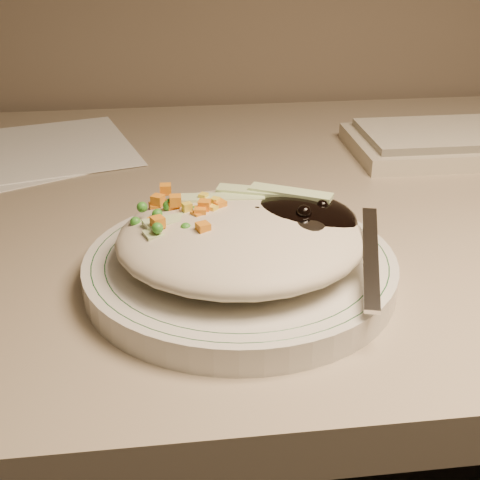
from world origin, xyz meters
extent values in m
cube|color=gray|center=(0.00, 1.38, 0.72)|extent=(1.40, 0.70, 0.04)
cylinder|color=silver|center=(-0.06, 1.20, 0.75)|extent=(0.25, 0.25, 0.02)
torus|color=#144723|center=(-0.06, 1.20, 0.76)|extent=(0.23, 0.23, 0.00)
torus|color=#144723|center=(-0.06, 1.20, 0.76)|extent=(0.21, 0.21, 0.00)
ellipsoid|color=beige|center=(-0.06, 1.20, 0.78)|extent=(0.19, 0.18, 0.04)
ellipsoid|color=black|center=(-0.02, 1.21, 0.79)|extent=(0.10, 0.09, 0.03)
ellipsoid|color=orange|center=(-0.11, 1.22, 0.78)|extent=(0.08, 0.08, 0.02)
sphere|color=black|center=(-0.05, 1.21, 0.79)|extent=(0.01, 0.01, 0.01)
sphere|color=black|center=(-0.02, 1.22, 0.79)|extent=(0.01, 0.01, 0.01)
sphere|color=black|center=(0.00, 1.21, 0.80)|extent=(0.01, 0.01, 0.01)
sphere|color=black|center=(-0.01, 1.23, 0.79)|extent=(0.01, 0.01, 0.01)
sphere|color=black|center=(-0.02, 1.20, 0.80)|extent=(0.01, 0.01, 0.01)
sphere|color=black|center=(-0.02, 1.21, 0.79)|extent=(0.01, 0.01, 0.01)
sphere|color=black|center=(-0.01, 1.22, 0.79)|extent=(0.01, 0.01, 0.01)
cube|color=orange|center=(-0.11, 1.23, 0.80)|extent=(0.01, 0.01, 0.01)
cube|color=orange|center=(-0.10, 1.20, 0.79)|extent=(0.01, 0.01, 0.01)
cube|color=orange|center=(-0.13, 1.24, 0.80)|extent=(0.01, 0.01, 0.01)
cube|color=orange|center=(-0.09, 1.22, 0.80)|extent=(0.01, 0.01, 0.01)
cube|color=orange|center=(-0.09, 1.21, 0.80)|extent=(0.01, 0.01, 0.01)
cube|color=orange|center=(-0.13, 1.25, 0.79)|extent=(0.01, 0.01, 0.01)
cube|color=orange|center=(-0.11, 1.23, 0.80)|extent=(0.01, 0.01, 0.01)
cube|color=orange|center=(-0.10, 1.21, 0.80)|extent=(0.01, 0.01, 0.01)
cube|color=orange|center=(-0.08, 1.22, 0.80)|extent=(0.01, 0.01, 0.01)
cube|color=orange|center=(-0.12, 1.25, 0.80)|extent=(0.01, 0.01, 0.01)
cube|color=orange|center=(-0.13, 1.19, 0.80)|extent=(0.01, 0.01, 0.01)
cube|color=orange|center=(-0.09, 1.18, 0.80)|extent=(0.01, 0.01, 0.01)
cube|color=orange|center=(-0.13, 1.21, 0.79)|extent=(0.01, 0.01, 0.01)
cube|color=orange|center=(-0.13, 1.24, 0.79)|extent=(0.01, 0.01, 0.01)
sphere|color=#388C28|center=(-0.09, 1.22, 0.80)|extent=(0.01, 0.01, 0.01)
sphere|color=#388C28|center=(-0.13, 1.18, 0.80)|extent=(0.01, 0.01, 0.01)
sphere|color=#388C28|center=(-0.13, 1.22, 0.80)|extent=(0.01, 0.01, 0.01)
sphere|color=#388C28|center=(-0.14, 1.22, 0.80)|extent=(0.01, 0.01, 0.01)
sphere|color=#388C28|center=(-0.10, 1.22, 0.79)|extent=(0.01, 0.01, 0.01)
sphere|color=#388C28|center=(-0.09, 1.19, 0.79)|extent=(0.01, 0.01, 0.01)
sphere|color=#388C28|center=(-0.11, 1.21, 0.79)|extent=(0.01, 0.01, 0.01)
sphere|color=#388C28|center=(-0.12, 1.20, 0.79)|extent=(0.01, 0.01, 0.01)
sphere|color=#388C28|center=(-0.14, 1.22, 0.79)|extent=(0.01, 0.01, 0.01)
sphere|color=#388C28|center=(-0.12, 1.23, 0.80)|extent=(0.01, 0.01, 0.01)
sphere|color=#388C28|center=(-0.12, 1.23, 0.80)|extent=(0.01, 0.01, 0.01)
sphere|color=#388C28|center=(-0.13, 1.20, 0.79)|extent=(0.01, 0.01, 0.01)
sphere|color=#388C28|center=(-0.11, 1.19, 0.80)|extent=(0.01, 0.01, 0.01)
sphere|color=#388C28|center=(-0.07, 1.24, 0.79)|extent=(0.01, 0.01, 0.01)
cube|color=yellow|center=(-0.10, 1.22, 0.79)|extent=(0.01, 0.01, 0.01)
cube|color=yellow|center=(-0.08, 1.21, 0.80)|extent=(0.01, 0.01, 0.01)
cube|color=yellow|center=(-0.11, 1.23, 0.79)|extent=(0.01, 0.01, 0.01)
cube|color=yellow|center=(-0.10, 1.22, 0.80)|extent=(0.01, 0.01, 0.01)
cube|color=yellow|center=(-0.11, 1.21, 0.79)|extent=(0.01, 0.01, 0.01)
cube|color=yellow|center=(-0.08, 1.22, 0.80)|extent=(0.01, 0.01, 0.01)
cube|color=yellow|center=(-0.09, 1.24, 0.80)|extent=(0.01, 0.01, 0.01)
cube|color=yellow|center=(-0.10, 1.21, 0.79)|extent=(0.01, 0.01, 0.01)
cube|color=#B2D18C|center=(-0.07, 1.24, 0.80)|extent=(0.07, 0.02, 0.00)
cube|color=#B2D18C|center=(-0.04, 1.24, 0.80)|extent=(0.07, 0.04, 0.00)
cube|color=#B2D18C|center=(-0.10, 1.21, 0.80)|extent=(0.07, 0.04, 0.00)
cube|color=#B2D18C|center=(-0.02, 1.23, 0.80)|extent=(0.07, 0.05, 0.00)
cube|color=#B2D18C|center=(-0.06, 1.19, 0.79)|extent=(0.07, 0.02, 0.00)
cube|color=#B2D18C|center=(-0.10, 1.20, 0.79)|extent=(0.07, 0.04, 0.00)
ellipsoid|color=silver|center=(-0.02, 1.19, 0.79)|extent=(0.05, 0.05, 0.01)
cube|color=silver|center=(0.03, 1.16, 0.78)|extent=(0.04, 0.11, 0.03)
cube|color=white|center=(-0.31, 1.54, 0.74)|extent=(0.34, 0.28, 0.00)
camera|label=1|loc=(-0.12, 0.74, 1.01)|focal=50.00mm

